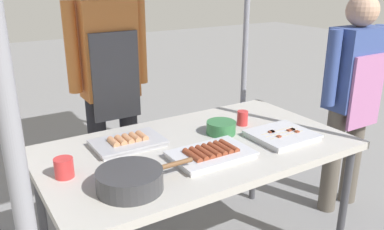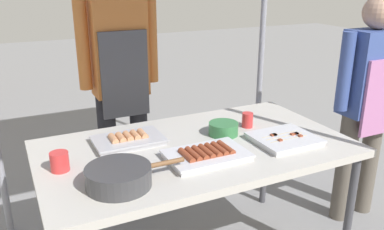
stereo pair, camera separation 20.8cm
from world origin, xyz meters
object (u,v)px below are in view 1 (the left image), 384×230
at_px(tray_grilled_sausages, 128,142).
at_px(tray_meat_skewers, 282,135).
at_px(condiment_bowl, 221,128).
at_px(drink_cup_near_edge, 242,118).
at_px(cooking_wok, 130,179).
at_px(stall_table, 197,154).
at_px(vendor_woman, 110,73).
at_px(tray_pork_links, 211,154).
at_px(drink_cup_by_wok, 64,168).
at_px(customer_nearby, 352,90).

height_order(tray_grilled_sausages, tray_meat_skewers, tray_grilled_sausages).
distance_m(tray_meat_skewers, condiment_bowl, 0.33).
relative_size(tray_grilled_sausages, drink_cup_near_edge, 4.23).
relative_size(tray_meat_skewers, cooking_wok, 0.74).
bearing_deg(stall_table, vendor_woman, 102.77).
bearing_deg(condiment_bowl, tray_pork_links, -134.23).
height_order(tray_grilled_sausages, tray_pork_links, tray_grilled_sausages).
relative_size(condiment_bowl, drink_cup_by_wok, 1.85).
relative_size(vendor_woman, customer_nearby, 1.14).
bearing_deg(drink_cup_near_edge, tray_pork_links, -146.23).
height_order(stall_table, vendor_woman, vendor_woman).
xyz_separation_m(condiment_bowl, customer_nearby, (1.01, -0.07, 0.08)).
height_order(cooking_wok, drink_cup_near_edge, cooking_wok).
xyz_separation_m(condiment_bowl, vendor_woman, (-0.37, 0.69, 0.22)).
bearing_deg(drink_cup_by_wok, drink_cup_near_edge, 5.08).
distance_m(tray_grilled_sausages, customer_nearby, 1.53).
bearing_deg(cooking_wok, tray_pork_links, 9.07).
bearing_deg(stall_table, tray_meat_skewers, -20.75).
height_order(cooking_wok, vendor_woman, vendor_woman).
height_order(tray_meat_skewers, drink_cup_by_wok, drink_cup_by_wok).
distance_m(tray_meat_skewers, vendor_woman, 1.13).
xyz_separation_m(tray_grilled_sausages, tray_pork_links, (0.28, -0.34, 0.00)).
relative_size(cooking_wok, condiment_bowl, 2.68).
height_order(tray_meat_skewers, customer_nearby, customer_nearby).
height_order(tray_grilled_sausages, cooking_wok, cooking_wok).
bearing_deg(tray_grilled_sausages, drink_cup_by_wok, -156.25).
bearing_deg(cooking_wok, tray_grilled_sausages, 67.96).
xyz_separation_m(tray_grilled_sausages, vendor_woman, (0.14, 0.58, 0.23)).
bearing_deg(drink_cup_by_wok, condiment_bowl, 3.43).
height_order(cooking_wok, drink_cup_by_wok, drink_cup_by_wok).
height_order(drink_cup_near_edge, drink_cup_by_wok, drink_cup_by_wok).
height_order(drink_cup_near_edge, vendor_woman, vendor_woman).
height_order(tray_meat_skewers, drink_cup_near_edge, drink_cup_near_edge).
relative_size(tray_meat_skewers, drink_cup_near_edge, 3.78).
height_order(tray_meat_skewers, vendor_woman, vendor_woman).
bearing_deg(condiment_bowl, stall_table, -161.97).
bearing_deg(drink_cup_by_wok, stall_table, -1.04).
distance_m(tray_grilled_sausages, condiment_bowl, 0.52).
xyz_separation_m(tray_meat_skewers, tray_pork_links, (-0.46, -0.00, 0.00)).
bearing_deg(tray_meat_skewers, customer_nearby, 11.73).
bearing_deg(customer_nearby, drink_cup_near_edge, 172.30).
bearing_deg(customer_nearby, tray_grilled_sausages, 173.25).
distance_m(stall_table, tray_pork_links, 0.18).
bearing_deg(tray_grilled_sausages, tray_meat_skewers, -24.49).
height_order(tray_meat_skewers, condiment_bowl, condiment_bowl).
bearing_deg(drink_cup_by_wok, cooking_wok, -51.32).
bearing_deg(stall_table, condiment_bowl, 18.03).
height_order(condiment_bowl, customer_nearby, customer_nearby).
relative_size(stall_table, tray_grilled_sausages, 4.44).
xyz_separation_m(tray_meat_skewers, drink_cup_near_edge, (-0.05, 0.27, 0.03)).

